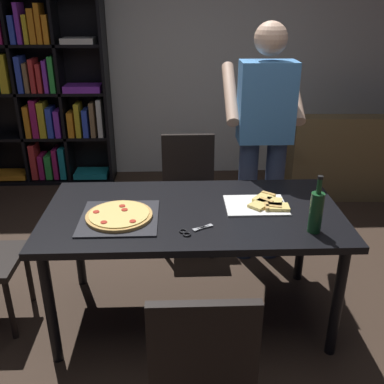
{
  "coord_description": "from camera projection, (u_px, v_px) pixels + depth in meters",
  "views": [
    {
      "loc": [
        -0.09,
        -2.28,
        1.89
      ],
      "look_at": [
        0.0,
        0.15,
        0.8
      ],
      "focal_mm": 41.01,
      "sensor_mm": 36.0,
      "label": 1
    }
  ],
  "objects": [
    {
      "name": "ground_plane",
      "position": [
        193.0,
        313.0,
        2.86
      ],
      "size": [
        12.0,
        12.0,
        0.0
      ],
      "primitive_type": "plane",
      "color": "#38281E"
    },
    {
      "name": "back_wall",
      "position": [
        184.0,
        47.0,
        4.66
      ],
      "size": [
        6.4,
        0.1,
        2.8
      ],
      "primitive_type": "cube",
      "color": "silver",
      "rests_on": "ground_plane"
    },
    {
      "name": "dining_table",
      "position": [
        193.0,
        221.0,
        2.58
      ],
      "size": [
        1.72,
        0.89,
        0.75
      ],
      "color": "black",
      "rests_on": "ground_plane"
    },
    {
      "name": "chair_near_camera",
      "position": [
        201.0,
        363.0,
        1.8
      ],
      "size": [
        0.42,
        0.42,
        0.9
      ],
      "color": "black",
      "rests_on": "ground_plane"
    },
    {
      "name": "chair_far_side",
      "position": [
        188.0,
        185.0,
        3.5
      ],
      "size": [
        0.42,
        0.42,
        0.9
      ],
      "color": "black",
      "rests_on": "ground_plane"
    },
    {
      "name": "couch",
      "position": [
        366.0,
        161.0,
        4.61
      ],
      "size": [
        1.73,
        0.91,
        0.85
      ],
      "color": "brown",
      "rests_on": "ground_plane"
    },
    {
      "name": "bookshelf",
      "position": [
        40.0,
        92.0,
        4.58
      ],
      "size": [
        1.4,
        0.35,
        1.95
      ],
      "color": "black",
      "rests_on": "ground_plane"
    },
    {
      "name": "person_serving_pizza",
      "position": [
        264.0,
        133.0,
        3.12
      ],
      "size": [
        0.55,
        0.54,
        1.75
      ],
      "color": "#38476B",
      "rests_on": "ground_plane"
    },
    {
      "name": "pepperoni_pizza_on_tray",
      "position": [
        119.0,
        216.0,
        2.45
      ],
      "size": [
        0.43,
        0.43,
        0.04
      ],
      "color": "#2D2D33",
      "rests_on": "dining_table"
    },
    {
      "name": "pizza_slices_on_towel",
      "position": [
        262.0,
        204.0,
        2.6
      ],
      "size": [
        0.37,
        0.29,
        0.03
      ],
      "color": "white",
      "rests_on": "dining_table"
    },
    {
      "name": "wine_bottle",
      "position": [
        316.0,
        211.0,
        2.28
      ],
      "size": [
        0.07,
        0.07,
        0.32
      ],
      "color": "#194723",
      "rests_on": "dining_table"
    },
    {
      "name": "kitchen_scissors",
      "position": [
        192.0,
        231.0,
        2.32
      ],
      "size": [
        0.19,
        0.14,
        0.01
      ],
      "color": "silver",
      "rests_on": "dining_table"
    }
  ]
}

